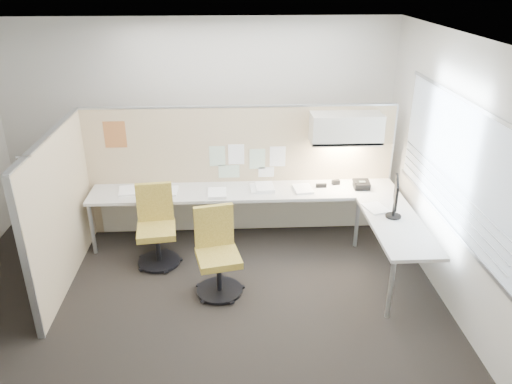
{
  "coord_description": "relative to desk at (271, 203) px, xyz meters",
  "views": [
    {
      "loc": [
        0.44,
        -4.64,
        3.4
      ],
      "look_at": [
        0.72,
        0.8,
        0.92
      ],
      "focal_mm": 35.0,
      "sensor_mm": 36.0,
      "label": 1
    }
  ],
  "objects": [
    {
      "name": "floor",
      "position": [
        -0.93,
        -1.13,
        -0.61
      ],
      "size": [
        5.5,
        4.5,
        0.01
      ],
      "primitive_type": "cube",
      "color": "black",
      "rests_on": "ground"
    },
    {
      "name": "ceiling",
      "position": [
        -0.93,
        -1.13,
        2.2
      ],
      "size": [
        5.5,
        4.5,
        0.01
      ],
      "primitive_type": "cube",
      "color": "white",
      "rests_on": "wall_back"
    },
    {
      "name": "wall_back",
      "position": [
        -0.93,
        1.12,
        0.8
      ],
      "size": [
        5.5,
        0.02,
        2.8
      ],
      "primitive_type": "cube",
      "color": "beige",
      "rests_on": "ground"
    },
    {
      "name": "wall_front",
      "position": [
        -0.93,
        -3.38,
        0.8
      ],
      "size": [
        5.5,
        0.02,
        2.8
      ],
      "primitive_type": "cube",
      "color": "beige",
      "rests_on": "ground"
    },
    {
      "name": "wall_right",
      "position": [
        1.82,
        -1.13,
        0.8
      ],
      "size": [
        0.02,
        4.5,
        2.8
      ],
      "primitive_type": "cube",
      "color": "beige",
      "rests_on": "ground"
    },
    {
      "name": "window_pane",
      "position": [
        1.79,
        -1.13,
        0.95
      ],
      "size": [
        0.01,
        2.8,
        1.3
      ],
      "primitive_type": "cube",
      "color": "#9CA9B6",
      "rests_on": "wall_right"
    },
    {
      "name": "partition_back",
      "position": [
        -0.38,
        0.47,
        0.27
      ],
      "size": [
        4.1,
        0.06,
        1.75
      ],
      "primitive_type": "cube",
      "color": "#C5B188",
      "rests_on": "floor"
    },
    {
      "name": "partition_left",
      "position": [
        -2.43,
        -0.63,
        0.27
      ],
      "size": [
        0.06,
        2.2,
        1.75
      ],
      "primitive_type": "cube",
      "color": "#C5B188",
      "rests_on": "floor"
    },
    {
      "name": "desk",
      "position": [
        0.0,
        0.0,
        0.0
      ],
      "size": [
        4.0,
        2.07,
        0.73
      ],
      "color": "beige",
      "rests_on": "floor"
    },
    {
      "name": "overhead_bin",
      "position": [
        0.97,
        0.26,
        0.91
      ],
      "size": [
        0.9,
        0.36,
        0.38
      ],
      "primitive_type": "cube",
      "color": "beige",
      "rests_on": "partition_back"
    },
    {
      "name": "task_light_strip",
      "position": [
        0.97,
        0.26,
        0.7
      ],
      "size": [
        0.6,
        0.06,
        0.02
      ],
      "primitive_type": "cube",
      "color": "#FFEABF",
      "rests_on": "overhead_bin"
    },
    {
      "name": "pinned_papers",
      "position": [
        -0.3,
        0.44,
        0.43
      ],
      "size": [
        1.01,
        0.0,
        0.47
      ],
      "color": "#8CBF8C",
      "rests_on": "partition_back"
    },
    {
      "name": "poster",
      "position": [
        -1.98,
        0.44,
        0.82
      ],
      "size": [
        0.28,
        0.0,
        0.35
      ],
      "primitive_type": "cube",
      "color": "orange",
      "rests_on": "partition_back"
    },
    {
      "name": "chair_left",
      "position": [
        -1.43,
        -0.33,
        -0.14
      ],
      "size": [
        0.52,
        0.53,
        0.98
      ],
      "rotation": [
        0.0,
        0.0,
        0.12
      ],
      "color": "black",
      "rests_on": "floor"
    },
    {
      "name": "chair_right",
      "position": [
        -0.68,
        -0.98,
        -0.14
      ],
      "size": [
        0.54,
        0.56,
        0.98
      ],
      "rotation": [
        0.0,
        0.0,
        0.21
      ],
      "color": "black",
      "rests_on": "floor"
    },
    {
      "name": "monitor",
      "position": [
        1.37,
        -0.7,
        0.39
      ],
      "size": [
        0.18,
        0.43,
        0.46
      ],
      "rotation": [
        0.0,
        0.0,
        1.28
      ],
      "color": "black",
      "rests_on": "desk"
    },
    {
      "name": "phone",
      "position": [
        1.19,
        0.13,
        0.18
      ],
      "size": [
        0.21,
        0.2,
        0.12
      ],
      "rotation": [
        0.0,
        0.0,
        -0.03
      ],
      "color": "black",
      "rests_on": "desk"
    },
    {
      "name": "stapler",
      "position": [
        0.68,
        0.19,
        0.15
      ],
      "size": [
        0.14,
        0.04,
        0.05
      ],
      "primitive_type": "cube",
      "rotation": [
        0.0,
        0.0,
        0.01
      ],
      "color": "black",
      "rests_on": "desk"
    },
    {
      "name": "tape_dispenser",
      "position": [
        0.89,
        0.27,
        0.16
      ],
      "size": [
        0.11,
        0.08,
        0.06
      ],
      "primitive_type": "cube",
      "rotation": [
        0.0,
        0.0,
        0.18
      ],
      "color": "black",
      "rests_on": "desk"
    },
    {
      "name": "coat_hook",
      "position": [
        -2.51,
        -1.3,
        0.82
      ],
      "size": [
        0.18,
        0.43,
        1.3
      ],
      "color": "silver",
      "rests_on": "partition_left"
    },
    {
      "name": "paper_stack_0",
      "position": [
        -1.84,
        0.17,
        0.14
      ],
      "size": [
        0.27,
        0.33,
        0.03
      ],
      "primitive_type": "cube",
      "rotation": [
        0.0,
        0.0,
        0.14
      ],
      "color": "white",
      "rests_on": "desk"
    },
    {
      "name": "paper_stack_1",
      "position": [
        -1.32,
        0.15,
        0.14
      ],
      "size": [
        0.23,
        0.3,
        0.02
      ],
      "primitive_type": "cube",
      "rotation": [
        0.0,
        0.0,
        -0.0
      ],
      "color": "white",
      "rests_on": "desk"
    },
    {
      "name": "paper_stack_2",
      "position": [
        -0.69,
        0.02,
        0.15
      ],
      "size": [
        0.24,
        0.31,
        0.04
      ],
      "primitive_type": "cube",
      "rotation": [
        0.0,
        0.0,
        0.03
      ],
      "color": "white",
      "rests_on": "desk"
    },
    {
      "name": "paper_stack_3",
      "position": [
        -0.14,
        0.19,
        0.14
      ],
      "size": [
        0.25,
        0.31,
        0.02
      ],
      "primitive_type": "cube",
      "rotation": [
        0.0,
        0.0,
        0.05
      ],
      "color": "white",
      "rests_on": "desk"
    },
    {
      "name": "paper_stack_4",
      "position": [
        0.43,
        0.12,
        0.14
      ],
      "size": [
        0.26,
        0.32,
        0.03
      ],
      "primitive_type": "cube",
      "rotation": [
        0.0,
        0.0,
        0.1
      ],
      "color": "white",
      "rests_on": "desk"
    },
    {
      "name": "paper_stack_5",
      "position": [
        1.23,
        -0.48,
        0.14
      ],
      "size": [
        0.3,
        0.35,
        0.02
      ],
      "primitive_type": "cube",
      "rotation": [
        0.0,
        0.0,
        0.27
      ],
      "color": "white",
      "rests_on": "desk"
    },
    {
      "name": "paper_stack_6",
      "position": [
        -0.07,
        0.16,
        0.15
      ],
      "size": [
        0.24,
        0.31,
        0.05
      ],
      "primitive_type": "cube",
      "rotation": [
        0.0,
        0.0,
        0.05
      ],
      "color": "white",
      "rests_on": "desk"
    }
  ]
}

